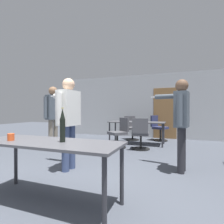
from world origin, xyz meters
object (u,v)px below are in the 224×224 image
person_center_tall (68,115)px  drink_cup (11,137)px  person_far_watching (181,116)px  beer_bottle (63,126)px  office_chair_far_left (141,135)px  office_chair_near_pushed (119,134)px  person_near_casual (53,111)px  office_chair_far_right (159,129)px  office_chair_mid_tucked (132,129)px

person_center_tall → drink_cup: 1.25m
person_far_watching → beer_bottle: size_ratio=4.14×
office_chair_far_left → office_chair_near_pushed: bearing=165.6°
person_near_casual → office_chair_near_pushed: bearing=-44.5°
office_chair_far_left → person_center_tall: bearing=-121.2°
person_near_casual → office_chair_near_pushed: (1.68, 1.00, -0.70)m
office_chair_far_left → office_chair_far_right: office_chair_far_right is taller
office_chair_mid_tucked → drink_cup: office_chair_mid_tucked is taller
person_center_tall → office_chair_far_left: size_ratio=1.91×
office_chair_near_pushed → office_chair_mid_tucked: 1.53m
office_chair_near_pushed → person_far_watching: bearing=174.8°
office_chair_far_right → office_chair_mid_tucked: (-1.00, -0.15, -0.02)m
person_near_casual → person_far_watching: bearing=-85.7°
person_center_tall → drink_cup: bearing=-177.9°
person_near_casual → person_center_tall: size_ratio=1.04×
person_center_tall → beer_bottle: 1.28m
drink_cup → beer_bottle: bearing=11.6°
person_far_watching → person_center_tall: (-2.03, -0.63, 0.01)m
person_near_casual → office_chair_mid_tucked: 3.12m
office_chair_far_right → drink_cup: (-1.32, -5.15, 0.35)m
person_far_watching → office_chair_far_left: person_far_watching is taller
person_far_watching → office_chair_near_pushed: size_ratio=1.88×
drink_cup → office_chair_far_right: bearing=75.6°
person_near_casual → office_chair_near_pushed: 2.07m
person_center_tall → person_near_casual: bearing=50.0°
person_center_tall → office_chair_mid_tucked: (0.31, 3.78, -0.63)m
person_far_watching → drink_cup: 2.76m
person_near_casual → office_chair_far_right: 3.85m
office_chair_far_left → beer_bottle: bearing=-102.3°
person_near_casual → person_far_watching: person_near_casual is taller
office_chair_far_left → office_chair_mid_tucked: 1.75m
person_center_tall → beer_bottle: bearing=-145.9°
office_chair_mid_tucked → office_chair_far_left: bearing=73.9°
office_chair_mid_tucked → office_chair_far_right: bearing=150.1°
person_near_casual → beer_bottle: size_ratio=4.40×
office_chair_far_right → drink_cup: bearing=10.9°
person_near_casual → person_far_watching: size_ratio=1.06×
person_far_watching → drink_cup: (-2.03, -1.85, -0.24)m
beer_bottle → person_far_watching: bearing=51.5°
person_far_watching → office_chair_far_left: (-1.05, 1.53, -0.62)m
person_far_watching → office_chair_near_pushed: person_far_watching is taller
person_center_tall → beer_bottle: size_ratio=4.24×
drink_cup → person_near_casual: bearing=118.9°
person_center_tall → office_chair_far_right: size_ratio=1.85×
office_chair_near_pushed → beer_bottle: bearing=134.4°
office_chair_near_pushed → office_chair_far_right: (1.01, 1.68, 0.03)m
person_far_watching → person_center_tall: size_ratio=0.98×
office_chair_mid_tucked → beer_bottle: (0.35, -4.87, 0.53)m
person_near_casual → drink_cup: 2.84m
office_chair_near_pushed → drink_cup: office_chair_near_pushed is taller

